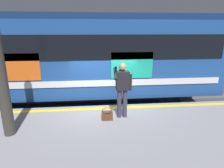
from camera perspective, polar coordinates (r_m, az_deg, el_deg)
ground_plane at (r=7.46m, az=-2.19°, el=-12.73°), size 23.92×23.92×0.00m
platform at (r=5.10m, az=-0.36°, el=-22.03°), size 15.93×5.08×0.89m
safety_line at (r=6.80m, az=-2.12°, el=-7.33°), size 15.61×0.16×0.01m
track_rail_near at (r=8.55m, az=-2.72°, el=-8.23°), size 20.71×0.08×0.16m
track_rail_far at (r=9.88m, az=-3.16°, el=-4.83°), size 20.71×0.08×0.16m
train_carriage at (r=8.59m, az=-9.93°, el=8.83°), size 11.87×3.11×4.02m
passenger at (r=5.84m, az=3.14°, el=-0.51°), size 0.57×0.55×1.75m
handbag at (r=5.95m, az=-1.48°, el=-9.31°), size 0.34×0.31×0.34m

